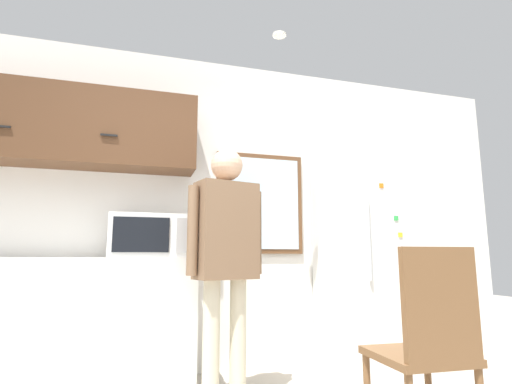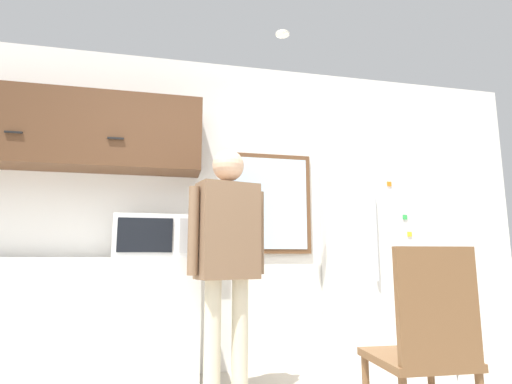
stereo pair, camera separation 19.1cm
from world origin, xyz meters
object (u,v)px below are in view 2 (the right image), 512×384
person (227,244)px  microwave (153,237)px  refrigerator (380,257)px  chair (426,341)px

person → microwave: bearing=128.9°
refrigerator → microwave: bearing=-178.9°
person → refrigerator: refrigerator is taller
microwave → person: size_ratio=0.32×
microwave → person: person is taller
microwave → refrigerator: bearing=1.1°
person → refrigerator: bearing=1.9°
microwave → chair: bearing=-41.8°
person → chair: size_ratio=1.70×
microwave → refrigerator: size_ratio=0.28×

